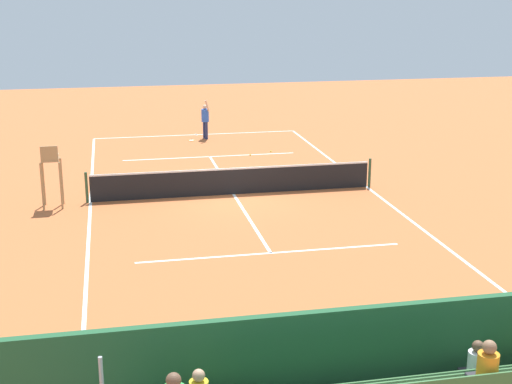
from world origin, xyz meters
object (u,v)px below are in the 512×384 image
at_px(equipment_bag, 429,376).
at_px(tennis_ball_far, 250,155).
at_px(tennis_ball_near, 271,151).
at_px(umpire_chair, 51,169).
at_px(tennis_player, 205,118).
at_px(tennis_racket, 192,140).
at_px(tennis_net, 233,181).

relative_size(equipment_bag, tennis_ball_far, 13.64).
bearing_deg(tennis_ball_far, tennis_ball_near, -154.79).
distance_m(umpire_chair, tennis_ball_near, 11.35).
relative_size(umpire_chair, tennis_ball_far, 32.42).
distance_m(tennis_player, tennis_racket, 1.26).
xyz_separation_m(umpire_chair, tennis_player, (-6.53, -10.26, -0.30)).
bearing_deg(umpire_chair, tennis_ball_near, -143.10).
bearing_deg(tennis_net, tennis_ball_far, -106.63).
bearing_deg(tennis_ball_far, tennis_racket, -59.85).
xyz_separation_m(tennis_player, tennis_ball_near, (-2.48, 3.49, -0.98)).
bearing_deg(tennis_ball_near, equipment_bag, 85.82).
bearing_deg(tennis_player, equipment_bag, 92.54).
height_order(tennis_net, tennis_ball_far, tennis_net).
bearing_deg(equipment_bag, tennis_ball_far, -91.20).
bearing_deg(umpire_chair, tennis_net, -176.78).
bearing_deg(tennis_racket, tennis_ball_near, 134.85).
bearing_deg(tennis_net, tennis_ball_near, -113.67).
height_order(tennis_net, umpire_chair, umpire_chair).
xyz_separation_m(tennis_racket, tennis_ball_far, (-2.15, 3.70, 0.02)).
bearing_deg(tennis_ball_near, tennis_player, -54.62).
distance_m(tennis_net, tennis_player, 9.93).
distance_m(equipment_bag, tennis_ball_near, 19.87).
xyz_separation_m(tennis_net, tennis_racket, (0.38, -9.63, -0.49)).
bearing_deg(tennis_racket, tennis_ball_far, 120.15).
xyz_separation_m(tennis_ball_near, tennis_ball_far, (1.04, 0.49, 0.00)).
height_order(tennis_net, equipment_bag, tennis_net).
xyz_separation_m(tennis_net, tennis_player, (-0.33, -9.91, 0.51)).
bearing_deg(equipment_bag, tennis_net, -84.18).
bearing_deg(tennis_net, tennis_racket, -87.74).
distance_m(umpire_chair, tennis_player, 12.17).
bearing_deg(tennis_racket, equipment_bag, 94.34).
relative_size(tennis_net, tennis_ball_far, 156.06).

